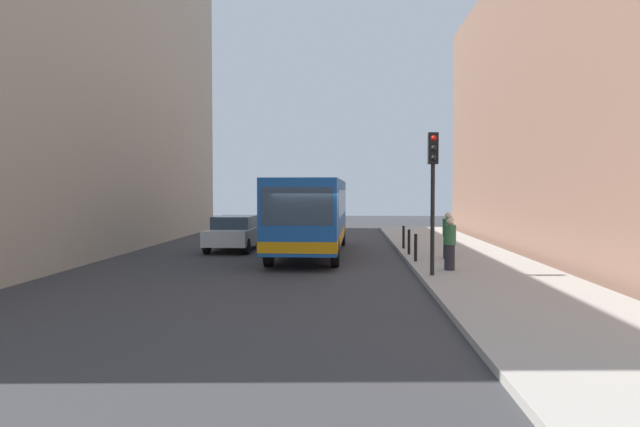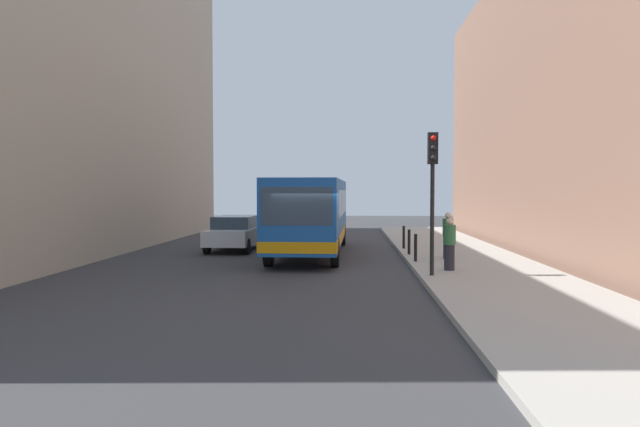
{
  "view_description": "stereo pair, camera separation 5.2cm",
  "coord_description": "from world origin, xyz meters",
  "px_view_note": "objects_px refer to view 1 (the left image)",
  "views": [
    {
      "loc": [
        1.13,
        -19.36,
        2.62
      ],
      "look_at": [
        0.08,
        2.44,
        1.74
      ],
      "focal_mm": 33.12,
      "sensor_mm": 36.0,
      "label": 1
    },
    {
      "loc": [
        1.19,
        -19.36,
        2.62
      ],
      "look_at": [
        0.08,
        2.44,
        1.74
      ],
      "focal_mm": 33.12,
      "sensor_mm": 36.0,
      "label": 2
    }
  ],
  "objects_px": {
    "bollard_mid": "(409,242)",
    "bollard_far": "(404,237)",
    "bus": "(312,212)",
    "pedestrian_near_signal": "(450,244)",
    "car_beside_bus": "(235,232)",
    "pedestrian_mid_sidewalk": "(448,236)",
    "traffic_light": "(433,176)",
    "bollard_near": "(416,248)"
  },
  "relations": [
    {
      "from": "bollard_mid",
      "to": "bollard_far",
      "type": "distance_m",
      "value": 2.23
    },
    {
      "from": "bus",
      "to": "pedestrian_near_signal",
      "type": "relative_size",
      "value": 6.91
    },
    {
      "from": "car_beside_bus",
      "to": "pedestrian_mid_sidewalk",
      "type": "xyz_separation_m",
      "value": [
        8.48,
        -3.92,
        0.19
      ]
    },
    {
      "from": "bus",
      "to": "pedestrian_near_signal",
      "type": "bearing_deg",
      "value": 129.92
    },
    {
      "from": "bollard_far",
      "to": "pedestrian_near_signal",
      "type": "xyz_separation_m",
      "value": [
        0.79,
        -6.66,
        0.32
      ]
    },
    {
      "from": "traffic_light",
      "to": "bollard_mid",
      "type": "relative_size",
      "value": 4.32
    },
    {
      "from": "bollard_far",
      "to": "pedestrian_near_signal",
      "type": "relative_size",
      "value": 0.59
    },
    {
      "from": "bollard_far",
      "to": "traffic_light",
      "type": "bearing_deg",
      "value": -89.27
    },
    {
      "from": "bollard_near",
      "to": "pedestrian_mid_sidewalk",
      "type": "height_order",
      "value": "pedestrian_mid_sidewalk"
    },
    {
      "from": "traffic_light",
      "to": "bollard_far",
      "type": "bearing_deg",
      "value": 90.73
    },
    {
      "from": "bollard_mid",
      "to": "pedestrian_mid_sidewalk",
      "type": "xyz_separation_m",
      "value": [
        1.25,
        -1.29,
        0.35
      ]
    },
    {
      "from": "bollard_near",
      "to": "pedestrian_mid_sidewalk",
      "type": "xyz_separation_m",
      "value": [
        1.25,
        0.94,
        0.35
      ]
    },
    {
      "from": "bollard_near",
      "to": "bollard_far",
      "type": "height_order",
      "value": "same"
    },
    {
      "from": "traffic_light",
      "to": "bollard_mid",
      "type": "bearing_deg",
      "value": 91.03
    },
    {
      "from": "bollard_near",
      "to": "pedestrian_mid_sidewalk",
      "type": "relative_size",
      "value": 0.57
    },
    {
      "from": "traffic_light",
      "to": "bollard_near",
      "type": "bearing_deg",
      "value": 91.72
    },
    {
      "from": "car_beside_bus",
      "to": "bollard_near",
      "type": "xyz_separation_m",
      "value": [
        7.22,
        -4.86,
        -0.16
      ]
    },
    {
      "from": "pedestrian_near_signal",
      "to": "bollard_mid",
      "type": "bearing_deg",
      "value": 117.02
    },
    {
      "from": "bollard_near",
      "to": "bollard_mid",
      "type": "bearing_deg",
      "value": 90.0
    },
    {
      "from": "bollard_far",
      "to": "pedestrian_mid_sidewalk",
      "type": "relative_size",
      "value": 0.57
    },
    {
      "from": "traffic_light",
      "to": "bus",
      "type": "bearing_deg",
      "value": 119.7
    },
    {
      "from": "car_beside_bus",
      "to": "bollard_mid",
      "type": "distance_m",
      "value": 7.69
    },
    {
      "from": "bollard_mid",
      "to": "bollard_far",
      "type": "bearing_deg",
      "value": 90.0
    },
    {
      "from": "bollard_near",
      "to": "bollard_mid",
      "type": "height_order",
      "value": "same"
    },
    {
      "from": "car_beside_bus",
      "to": "bollard_far",
      "type": "relative_size",
      "value": 4.68
    },
    {
      "from": "bollard_mid",
      "to": "pedestrian_mid_sidewalk",
      "type": "height_order",
      "value": "pedestrian_mid_sidewalk"
    },
    {
      "from": "bollard_near",
      "to": "pedestrian_mid_sidewalk",
      "type": "bearing_deg",
      "value": 36.85
    },
    {
      "from": "traffic_light",
      "to": "bollard_mid",
      "type": "distance_m",
      "value": 6.05
    },
    {
      "from": "bollard_near",
      "to": "bollard_far",
      "type": "bearing_deg",
      "value": 90.0
    },
    {
      "from": "pedestrian_near_signal",
      "to": "bollard_far",
      "type": "bearing_deg",
      "value": 113.68
    },
    {
      "from": "car_beside_bus",
      "to": "bollard_mid",
      "type": "bearing_deg",
      "value": 161.52
    },
    {
      "from": "bollard_near",
      "to": "bollard_far",
      "type": "xyz_separation_m",
      "value": [
        0.0,
        4.47,
        0.0
      ]
    },
    {
      "from": "traffic_light",
      "to": "pedestrian_mid_sidewalk",
      "type": "height_order",
      "value": "traffic_light"
    },
    {
      "from": "car_beside_bus",
      "to": "bollard_far",
      "type": "distance_m",
      "value": 7.24
    },
    {
      "from": "bollard_near",
      "to": "bus",
      "type": "bearing_deg",
      "value": 137.19
    },
    {
      "from": "bollard_near",
      "to": "bollard_mid",
      "type": "xyz_separation_m",
      "value": [
        0.0,
        2.23,
        0.0
      ]
    },
    {
      "from": "traffic_light",
      "to": "bollard_near",
      "type": "distance_m",
      "value": 4.09
    },
    {
      "from": "bollard_mid",
      "to": "pedestrian_mid_sidewalk",
      "type": "distance_m",
      "value": 1.83
    },
    {
      "from": "bus",
      "to": "bollard_near",
      "type": "distance_m",
      "value": 5.32
    },
    {
      "from": "traffic_light",
      "to": "bollard_near",
      "type": "xyz_separation_m",
      "value": [
        -0.1,
        3.33,
        -2.38
      ]
    },
    {
      "from": "bollard_near",
      "to": "pedestrian_mid_sidewalk",
      "type": "distance_m",
      "value": 1.6
    },
    {
      "from": "traffic_light",
      "to": "pedestrian_mid_sidewalk",
      "type": "xyz_separation_m",
      "value": [
        1.15,
        4.27,
        -2.03
      ]
    }
  ]
}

